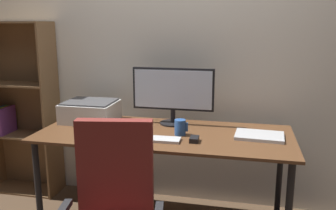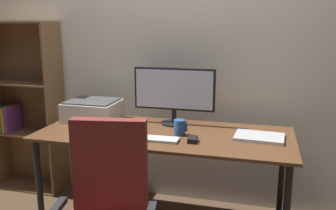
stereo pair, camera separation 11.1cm
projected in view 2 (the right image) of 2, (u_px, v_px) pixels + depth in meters
back_wall at (182, 48)px, 2.92m from camera, size 6.40×0.10×2.60m
desk at (164, 142)px, 2.55m from camera, size 1.78×0.75×0.74m
monitor at (174, 92)px, 2.69m from camera, size 0.62×0.20×0.43m
keyboard at (157, 139)px, 2.36m from camera, size 0.29×0.12×0.02m
mouse at (193, 140)px, 2.32m from camera, size 0.06×0.10×0.03m
coffee_mug at (180, 127)px, 2.46m from camera, size 0.09×0.08×0.11m
laptop at (259, 137)px, 2.39m from camera, size 0.33×0.25×0.02m
printer at (93, 110)px, 2.84m from camera, size 0.40×0.34×0.16m
paper_sheet at (113, 139)px, 2.39m from camera, size 0.23×0.31×0.00m
bookshelf at (25, 109)px, 3.23m from camera, size 0.64×0.28×1.51m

